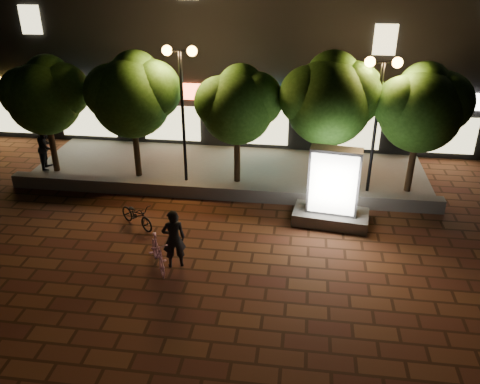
% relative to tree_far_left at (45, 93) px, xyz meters
% --- Properties ---
extents(ground, '(80.00, 80.00, 0.00)m').
position_rel_tree_far_left_xyz_m(ground, '(6.95, -5.46, -3.29)').
color(ground, brown).
rests_on(ground, ground).
extents(retaining_wall, '(16.00, 0.45, 0.50)m').
position_rel_tree_far_left_xyz_m(retaining_wall, '(6.95, -1.46, -3.04)').
color(retaining_wall, '#605E5A').
rests_on(retaining_wall, ground).
extents(sidewalk, '(16.00, 5.00, 0.08)m').
position_rel_tree_far_left_xyz_m(sidewalk, '(6.95, 1.04, -3.25)').
color(sidewalk, '#605E5A').
rests_on(sidewalk, ground).
extents(building_block, '(28.00, 8.12, 11.30)m').
position_rel_tree_far_left_xyz_m(building_block, '(6.94, 7.53, 1.70)').
color(building_block, black).
rests_on(building_block, ground).
extents(tree_far_left, '(3.36, 2.80, 4.63)m').
position_rel_tree_far_left_xyz_m(tree_far_left, '(0.00, 0.00, 0.00)').
color(tree_far_left, black).
rests_on(tree_far_left, sidewalk).
extents(tree_left, '(3.60, 3.00, 4.89)m').
position_rel_tree_far_left_xyz_m(tree_left, '(3.50, 0.00, 0.15)').
color(tree_left, black).
rests_on(tree_left, sidewalk).
extents(tree_mid, '(3.24, 2.70, 4.50)m').
position_rel_tree_far_left_xyz_m(tree_mid, '(7.50, -0.00, -0.08)').
color(tree_mid, black).
rests_on(tree_mid, sidewalk).
extents(tree_right, '(3.72, 3.10, 5.07)m').
position_rel_tree_far_left_xyz_m(tree_right, '(10.80, 0.00, 0.27)').
color(tree_right, black).
rests_on(tree_right, sidewalk).
extents(tree_far_right, '(3.48, 2.90, 4.76)m').
position_rel_tree_far_left_xyz_m(tree_far_right, '(14.00, 0.00, 0.08)').
color(tree_far_right, black).
rests_on(tree_far_right, sidewalk).
extents(street_lamp_left, '(1.26, 0.36, 5.18)m').
position_rel_tree_far_left_xyz_m(street_lamp_left, '(5.45, -0.26, 0.74)').
color(street_lamp_left, black).
rests_on(street_lamp_left, sidewalk).
extents(street_lamp_right, '(1.26, 0.36, 4.98)m').
position_rel_tree_far_left_xyz_m(street_lamp_right, '(12.45, -0.26, 0.60)').
color(street_lamp_right, black).
rests_on(street_lamp_right, sidewalk).
extents(ad_kiosk, '(2.61, 1.54, 2.68)m').
position_rel_tree_far_left_xyz_m(ad_kiosk, '(11.00, -2.73, -2.21)').
color(ad_kiosk, '#605E5A').
rests_on(ad_kiosk, ground).
extents(scooter_pink, '(1.19, 1.68, 0.99)m').
position_rel_tree_far_left_xyz_m(scooter_pink, '(5.98, -6.03, -2.80)').
color(scooter_pink, '#D088B1').
rests_on(scooter_pink, ground).
extents(rider, '(0.78, 0.65, 1.83)m').
position_rel_tree_far_left_xyz_m(rider, '(6.44, -5.88, -2.38)').
color(rider, black).
rests_on(rider, ground).
extents(scooter_parked, '(1.63, 1.37, 0.84)m').
position_rel_tree_far_left_xyz_m(scooter_parked, '(4.62, -3.84, -2.87)').
color(scooter_parked, black).
rests_on(scooter_parked, ground).
extents(pedestrian, '(0.85, 1.00, 1.81)m').
position_rel_tree_far_left_xyz_m(pedestrian, '(-0.48, 0.15, -2.31)').
color(pedestrian, black).
rests_on(pedestrian, sidewalk).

